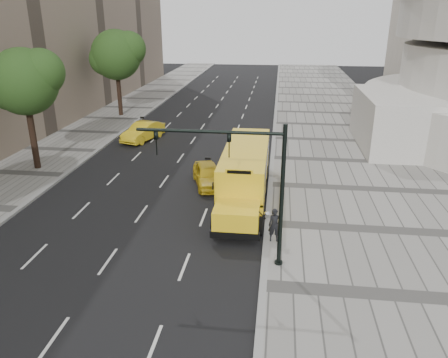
# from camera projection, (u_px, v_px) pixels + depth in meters

# --- Properties ---
(ground) EXTENTS (140.00, 140.00, 0.00)m
(ground) POSITION_uv_depth(u_px,v_px,m) (179.00, 182.00, 28.74)
(ground) COLOR black
(ground) RESTS_ON ground
(sidewalk_museum) EXTENTS (12.00, 140.00, 0.15)m
(sidewalk_museum) POSITION_uv_depth(u_px,v_px,m) (367.00, 190.00, 27.31)
(sidewalk_museum) COLOR gray
(sidewalk_museum) RESTS_ON ground
(sidewalk_far) EXTENTS (6.00, 140.00, 0.15)m
(sidewalk_far) POSITION_uv_depth(u_px,v_px,m) (22.00, 174.00, 30.00)
(sidewalk_far) COLOR gray
(sidewalk_far) RESTS_ON ground
(curb_museum) EXTENTS (0.30, 140.00, 0.15)m
(curb_museum) POSITION_uv_depth(u_px,v_px,m) (270.00, 185.00, 28.01)
(curb_museum) COLOR gray
(curb_museum) RESTS_ON ground
(curb_far) EXTENTS (0.30, 140.00, 0.15)m
(curb_far) POSITION_uv_depth(u_px,v_px,m) (64.00, 176.00, 29.65)
(curb_far) COLOR gray
(curb_far) RESTS_ON ground
(tree_b) EXTENTS (4.99, 4.44, 8.39)m
(tree_b) POSITION_uv_depth(u_px,v_px,m) (25.00, 81.00, 28.82)
(tree_b) COLOR black
(tree_b) RESTS_ON ground
(tree_c) EXTENTS (5.71, 5.08, 8.93)m
(tree_c) POSITION_uv_depth(u_px,v_px,m) (117.00, 54.00, 44.68)
(tree_c) COLOR black
(tree_c) RESTS_ON ground
(school_bus) EXTENTS (2.96, 11.56, 3.19)m
(school_bus) POSITION_uv_depth(u_px,v_px,m) (245.00, 169.00, 25.94)
(school_bus) COLOR yellow
(school_bus) RESTS_ON ground
(taxi_near) EXTENTS (2.87, 4.47, 1.42)m
(taxi_near) POSITION_uv_depth(u_px,v_px,m) (208.00, 175.00, 27.97)
(taxi_near) COLOR gold
(taxi_near) RESTS_ON ground
(taxi_far) EXTENTS (2.96, 5.00, 1.56)m
(taxi_far) POSITION_uv_depth(u_px,v_px,m) (143.00, 131.00, 37.91)
(taxi_far) COLOR gold
(taxi_far) RESTS_ON ground
(pedestrian) EXTENTS (0.63, 0.44, 1.65)m
(pedestrian) POSITION_uv_depth(u_px,v_px,m) (275.00, 225.00, 20.77)
(pedestrian) COLOR black
(pedestrian) RESTS_ON sidewalk_museum
(traffic_signal) EXTENTS (6.18, 0.36, 6.40)m
(traffic_signal) POSITION_uv_depth(u_px,v_px,m) (248.00, 178.00, 17.90)
(traffic_signal) COLOR black
(traffic_signal) RESTS_ON ground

